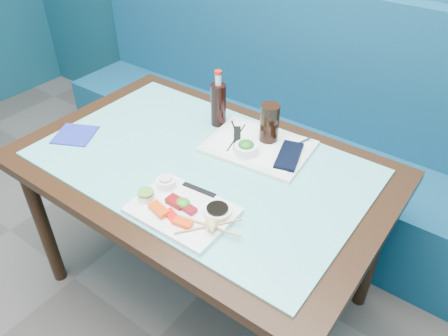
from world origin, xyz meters
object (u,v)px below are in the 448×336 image
Objects in this scene: sashimi_plate at (182,211)px; seaweed_bowl at (246,149)px; serving_tray at (258,147)px; cola_glass at (269,123)px; dining_table at (201,180)px; cola_bottle_body at (218,105)px; blue_napkin at (75,135)px; booth_bench at (298,144)px.

seaweed_bowl is at bearing 90.78° from sashimi_plate.
cola_glass reaches higher than serving_tray.
sashimi_plate reaches higher than dining_table.
serving_tray is 0.26m from cola_bottle_body.
blue_napkin is (-0.42, -0.42, -0.09)m from cola_bottle_body.
sashimi_plate is at bearing -7.70° from blue_napkin.
sashimi_plate is 0.83× the size of serving_tray.
dining_table is 3.56× the size of serving_tray.
booth_bench is 1.17m from sashimi_plate.
cola_glass is at bearing 74.08° from serving_tray.
cola_bottle_body is at bearing 112.68° from dining_table.
seaweed_bowl is at bearing -103.21° from serving_tray.
seaweed_bowl is at bearing 47.11° from dining_table.
booth_bench is 0.83m from seaweed_bowl.
dining_table is at bearing -132.89° from seaweed_bowl.
serving_tray is (0.13, -0.64, 0.39)m from booth_bench.
sashimi_plate reaches higher than blue_napkin.
cola_glass reaches higher than sashimi_plate.
booth_bench is 16.52× the size of cola_bottle_body.
serving_tray is (-0.00, 0.46, -0.00)m from sashimi_plate.
dining_table is 0.26m from serving_tray.
cola_bottle_body reaches higher than dining_table.
seaweed_bowl is 0.49× the size of cola_bottle_body.
dining_table is 9.08× the size of cola_glass.
sashimi_plate is 3.66× the size of seaweed_bowl.
blue_napkin is (-0.52, -1.00, 0.39)m from booth_bench.
cola_bottle_body is (-0.24, 0.51, 0.08)m from sashimi_plate.
blue_napkin is (-0.66, -0.42, -0.09)m from cola_glass.
blue_napkin is at bearing 171.52° from sashimi_plate.
dining_table is at bearing 17.45° from blue_napkin.
dining_table is at bearing -128.02° from serving_tray.
seaweed_bowl is at bearing -98.75° from cola_glass.
sashimi_plate is (0.13, -0.25, 0.10)m from dining_table.
blue_napkin is at bearing -117.57° from booth_bench.
cola_bottle_body is 1.20× the size of blue_napkin.
cola_glass is at bearing 32.51° from blue_napkin.
dining_table is 9.26× the size of blue_napkin.
cola_bottle_body is (-0.24, 0.05, 0.08)m from serving_tray.
booth_bench is 0.89m from dining_table.
booth_bench is 7.63× the size of serving_tray.
cola_glass is (0.14, -0.58, 0.48)m from booth_bench.
blue_napkin is at bearing -147.49° from cola_glass.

